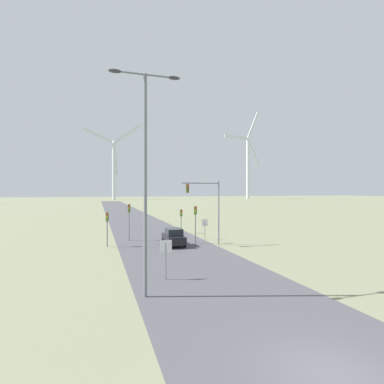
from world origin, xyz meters
TOP-DOWN VIEW (x-y plane):
  - ground_plane at (0.00, 0.00)m, footprint 600.00×600.00m
  - road_surface at (0.00, 48.00)m, footprint 10.00×240.00m
  - streetlamp at (-4.46, 8.63)m, footprint 3.90×0.32m
  - stop_sign_near at (-2.71, 11.41)m, footprint 0.81×0.07m
  - stop_sign_far at (5.29, 25.94)m, footprint 0.81×0.07m
  - traffic_light_post_near_left at (-5.98, 24.34)m, footprint 0.28×0.34m
  - traffic_light_post_near_right at (3.31, 23.55)m, footprint 0.28×0.34m
  - traffic_light_post_mid_left at (-3.45, 27.58)m, footprint 0.28×0.34m
  - traffic_light_post_mid_right at (3.88, 31.46)m, footprint 0.28×0.34m
  - traffic_light_mast_overhead at (4.03, 21.84)m, footprint 4.15×0.35m
  - car_approaching at (0.69, 22.91)m, footprint 1.92×4.15m
  - wind_turbine_left at (3.64, 200.19)m, footprint 37.82×4.16m
  - wind_turbine_center at (97.49, 187.65)m, footprint 34.30×13.02m

SIDE VIEW (x-z plane):
  - ground_plane at x=0.00m, z-range 0.00..0.00m
  - road_surface at x=0.00m, z-range 0.00..0.01m
  - car_approaching at x=0.69m, z-range 0.00..1.83m
  - stop_sign_far at x=5.29m, z-range 0.47..2.83m
  - stop_sign_near at x=-2.71m, z-range 0.51..3.07m
  - traffic_light_post_mid_right at x=3.88m, z-range 0.76..3.99m
  - traffic_light_post_near_left at x=-5.98m, z-range 0.83..4.36m
  - traffic_light_post_near_right at x=3.31m, z-range 0.95..5.02m
  - traffic_light_post_mid_left at x=-3.45m, z-range 0.97..5.19m
  - traffic_light_mast_overhead at x=4.03m, z-range 1.36..8.18m
  - streetlamp at x=-4.46m, z-range 1.40..13.54m
  - wind_turbine_left at x=3.64m, z-range -1.16..50.26m
  - wind_turbine_center at x=97.49m, z-range -4.54..60.40m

